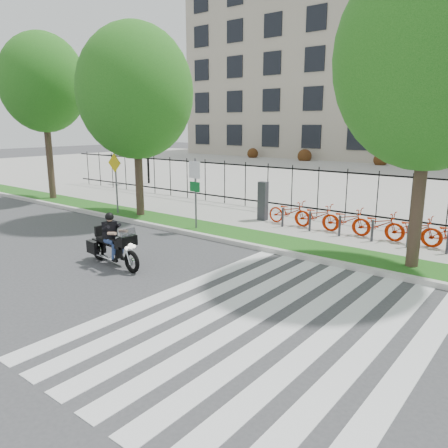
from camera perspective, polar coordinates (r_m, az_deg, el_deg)
The scene contains 15 objects.
ground at distance 11.94m, azimuth -13.97°, elevation -6.13°, with size 120.00×120.00×0.00m, color #3A3A3C.
curb at distance 14.65m, azimuth -1.25°, elevation -1.87°, with size 60.00×0.20×0.15m, color #BCB9B1.
grass_verge at distance 15.29m, azimuth 0.78°, elevation -1.23°, with size 60.00×1.50×0.15m, color #164C13.
sidewalk at distance 17.29m, azimuth 5.85°, elevation 0.37°, with size 60.00×3.50×0.15m, color #9A9890.
plaza at distance 33.27m, azimuth 22.48°, elevation 5.49°, with size 80.00×34.00×0.10m, color #9A9890.
crosswalk_stripes at distance 8.87m, azimuth 6.07°, elevation -12.66°, with size 5.70×8.00×0.01m, color silver, non-canonical shape.
iron_fence at distance 18.57m, azimuth 8.85°, elevation 4.53°, with size 30.00×0.06×2.00m, color black, non-canonical shape.
lamp_post_left at distance 28.22m, azimuth -10.03°, elevation 11.53°, with size 1.06×0.70×4.25m.
street_tree_0 at distance 23.60m, azimuth -22.56°, elevation 16.63°, with size 4.08×4.08×7.93m.
street_tree_1 at distance 18.11m, azimuth -11.51°, elevation 16.54°, with size 4.54×4.54×7.50m.
street_tree_2 at distance 12.20m, azimuth 25.57°, elevation 18.91°, with size 4.69×4.69×7.90m.
bike_share_station at distance 15.12m, azimuth 19.17°, elevation -0.02°, with size 8.85×0.85×1.50m.
sign_pole_regulatory at distance 15.50m, azimuth -3.79°, elevation 5.21°, with size 0.50×0.09×2.50m.
sign_pole_warning at distance 18.76m, azimuth -13.98°, elevation 6.22°, with size 0.78×0.09×2.49m.
motorcycle_rider at distance 12.33m, azimuth -14.23°, elevation -2.65°, with size 2.30×0.76×1.78m.
Camera 1 is at (9.04, -6.79, 3.83)m, focal length 35.00 mm.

